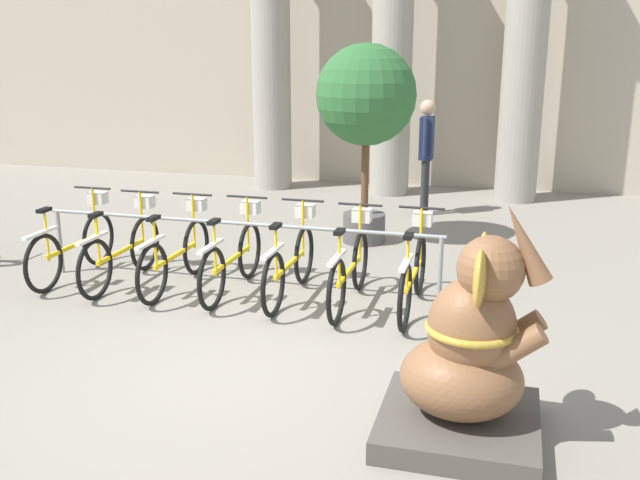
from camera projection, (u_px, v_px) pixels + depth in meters
ground_plane at (229, 371)px, 5.90m from camera, size 60.00×60.00×0.00m
building_facade at (402, 23)px, 13.11m from camera, size 20.00×0.20×6.00m
column_left at (271, 44)px, 12.84m from camera, size 0.88×0.88×5.16m
column_middle at (392, 44)px, 12.28m from camera, size 0.88×0.88×5.16m
column_right at (526, 44)px, 11.71m from camera, size 0.88×0.88×5.16m
bike_rack at (236, 234)px, 7.73m from camera, size 4.53×0.05×0.77m
bicycle_0 at (74, 244)px, 8.21m from camera, size 0.48×1.72×0.98m
bicycle_1 at (123, 249)px, 8.00m from camera, size 0.48×1.72×0.98m
bicycle_2 at (177, 253)px, 7.85m from camera, size 0.48×1.72×0.98m
bicycle_3 at (233, 257)px, 7.71m from camera, size 0.48×1.72×0.98m
bicycle_4 at (291, 261)px, 7.54m from camera, size 0.48×1.72×0.98m
bicycle_5 at (350, 268)px, 7.33m from camera, size 0.48×1.72×0.98m
bicycle_6 at (414, 273)px, 7.17m from camera, size 0.48×1.72×0.98m
elephant_statue at (468, 360)px, 4.78m from camera, size 1.08×1.08×1.68m
person_pedestrian at (426, 146)px, 11.08m from camera, size 0.24×0.47×1.80m
potted_tree at (366, 103)px, 9.28m from camera, size 1.32×1.32×2.64m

